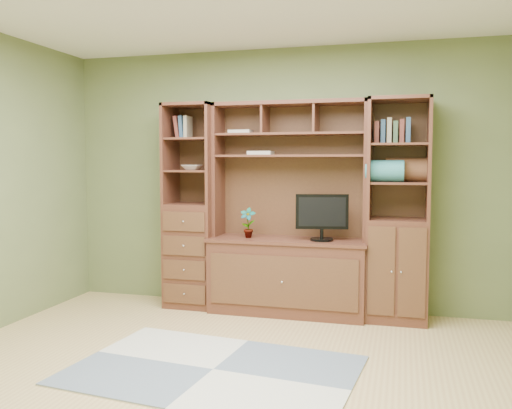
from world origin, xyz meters
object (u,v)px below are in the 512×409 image
(center_hutch, at_px, (288,208))
(monitor, at_px, (322,209))
(right_tower, at_px, (398,211))
(left_tower, at_px, (192,206))

(center_hutch, relative_size, monitor, 3.39)
(center_hutch, distance_m, right_tower, 1.03)
(center_hutch, xyz_separation_m, right_tower, (1.02, 0.04, 0.00))
(right_tower, bearing_deg, center_hutch, -177.77)
(left_tower, distance_m, right_tower, 2.02)
(left_tower, relative_size, right_tower, 1.00)
(center_hutch, relative_size, left_tower, 1.00)
(left_tower, bearing_deg, center_hutch, -2.29)
(monitor, bearing_deg, right_tower, -6.24)
(center_hutch, xyz_separation_m, monitor, (0.33, -0.03, 0.01))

